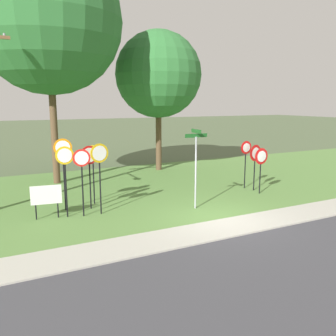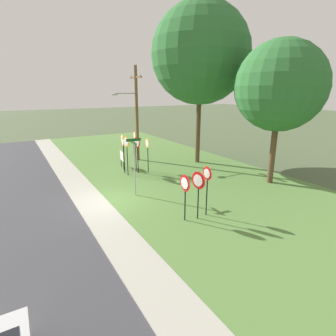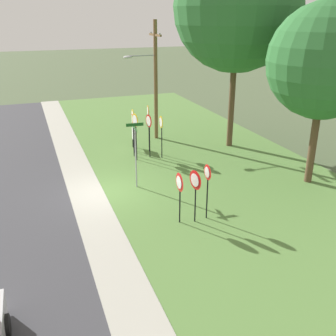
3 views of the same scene
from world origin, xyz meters
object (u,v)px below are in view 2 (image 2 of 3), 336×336
at_px(yield_sign_near_left, 207,180).
at_px(oak_tree_right, 280,86).
at_px(stop_sign_near_left, 137,147).
at_px(notice_board, 122,157).
at_px(stop_sign_far_center, 127,147).
at_px(stop_sign_near_right, 123,148).
at_px(stop_sign_far_right, 123,145).
at_px(utility_pole, 135,110).
at_px(yield_sign_far_left, 198,184).
at_px(oak_tree_left, 200,54).
at_px(street_name_post, 134,162).
at_px(yield_sign_near_right, 185,187).
at_px(stop_sign_center_tall, 147,148).
at_px(stop_sign_far_left, 135,142).

relative_size(yield_sign_near_left, oak_tree_right, 0.28).
distance_m(stop_sign_near_left, notice_board, 2.11).
bearing_deg(stop_sign_far_center, stop_sign_near_left, 91.28).
distance_m(stop_sign_near_right, stop_sign_far_center, 0.69).
xyz_separation_m(stop_sign_far_right, utility_pole, (-2.40, 2.08, 2.19)).
distance_m(stop_sign_near_left, yield_sign_far_left, 7.91).
xyz_separation_m(stop_sign_far_right, oak_tree_left, (0.73, 6.11, 6.30)).
relative_size(yield_sign_near_left, street_name_post, 0.74).
bearing_deg(oak_tree_right, yield_sign_near_left, -75.69).
bearing_deg(oak_tree_left, yield_sign_far_left, -36.55).
distance_m(stop_sign_near_left, yield_sign_near_right, 7.82).
relative_size(yield_sign_far_left, street_name_post, 0.70).
distance_m(stop_sign_center_tall, notice_board, 2.56).
distance_m(stop_sign_near_left, stop_sign_center_tall, 0.71).
bearing_deg(yield_sign_near_right, street_name_post, -171.10).
bearing_deg(stop_sign_center_tall, oak_tree_left, 102.22).
xyz_separation_m(street_name_post, utility_pole, (-7.25, 3.30, 2.22)).
relative_size(stop_sign_near_left, oak_tree_right, 0.30).
bearing_deg(stop_sign_far_left, stop_sign_far_center, -33.76).
xyz_separation_m(yield_sign_near_right, oak_tree_left, (-8.06, 6.69, 6.63)).
xyz_separation_m(stop_sign_far_left, yield_sign_near_left, (8.73, -0.31, -0.33)).
bearing_deg(notice_board, stop_sign_far_left, 49.78).
relative_size(stop_sign_far_right, street_name_post, 0.83).
bearing_deg(stop_sign_near_left, yield_sign_far_left, -11.78).
relative_size(stop_sign_near_right, stop_sign_far_center, 0.94).
distance_m(yield_sign_near_left, street_name_post, 4.40).
relative_size(stop_sign_far_left, stop_sign_center_tall, 1.15).
height_order(yield_sign_near_right, yield_sign_far_left, yield_sign_far_left).
bearing_deg(utility_pole, stop_sign_center_tall, -12.07).
bearing_deg(yield_sign_near_left, yield_sign_far_left, -78.95).
height_order(street_name_post, utility_pole, utility_pole).
height_order(stop_sign_center_tall, yield_sign_near_left, stop_sign_center_tall).
relative_size(stop_sign_near_right, yield_sign_near_left, 1.08).
bearing_deg(stop_sign_far_right, yield_sign_far_left, 4.78).
xyz_separation_m(yield_sign_near_right, notice_board, (-9.49, 0.75, -0.76)).
relative_size(stop_sign_far_left, yield_sign_near_right, 1.33).
height_order(stop_sign_near_left, stop_sign_far_left, stop_sign_far_left).
xyz_separation_m(stop_sign_far_right, oak_tree_right, (7.19, 7.06, 3.95)).
bearing_deg(oak_tree_left, stop_sign_far_center, -85.39).
distance_m(stop_sign_center_tall, utility_pole, 4.52).
xyz_separation_m(stop_sign_far_center, yield_sign_near_right, (7.55, -0.37, -0.40)).
height_order(stop_sign_near_left, stop_sign_near_right, stop_sign_near_left).
bearing_deg(street_name_post, stop_sign_center_tall, 148.71).
bearing_deg(stop_sign_near_right, stop_sign_near_left, 69.03).
relative_size(stop_sign_center_tall, yield_sign_far_left, 1.11).
relative_size(stop_sign_near_left, utility_pole, 0.34).
bearing_deg(stop_sign_far_right, stop_sign_center_tall, 47.04).
distance_m(stop_sign_far_center, street_name_post, 3.75).
distance_m(yield_sign_near_right, notice_board, 9.55).
height_order(stop_sign_far_left, stop_sign_center_tall, stop_sign_far_left).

